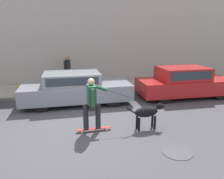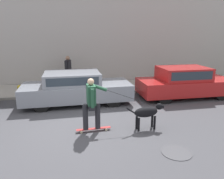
# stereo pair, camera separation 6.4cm
# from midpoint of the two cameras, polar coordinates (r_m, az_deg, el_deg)

# --- Properties ---
(ground_plane) EXTENTS (36.00, 36.00, 0.00)m
(ground_plane) POSITION_cam_midpoint_polar(r_m,az_deg,el_deg) (7.10, -7.03, -9.50)
(ground_plane) COLOR #47474C
(back_wall) EXTENTS (32.00, 0.30, 5.98)m
(back_wall) POSITION_cam_midpoint_polar(r_m,az_deg,el_deg) (12.60, -9.48, 14.98)
(back_wall) COLOR #B2ADA8
(back_wall) RESTS_ON ground_plane
(sidewalk_curb) EXTENTS (30.00, 2.57, 0.12)m
(sidewalk_curb) POSITION_cam_midpoint_polar(r_m,az_deg,el_deg) (11.50, -8.66, 0.30)
(sidewalk_curb) COLOR #A39E93
(sidewalk_curb) RESTS_ON ground_plane
(parked_car_1) EXTENTS (4.47, 1.85, 1.32)m
(parked_car_1) POSITION_cam_midpoint_polar(r_m,az_deg,el_deg) (9.16, -9.19, 0.32)
(parked_car_1) COLOR black
(parked_car_1) RESTS_ON ground_plane
(parked_car_2) EXTENTS (4.29, 1.72, 1.39)m
(parked_car_2) POSITION_cam_midpoint_polar(r_m,az_deg,el_deg) (10.49, 18.66, 1.66)
(parked_car_2) COLOR black
(parked_car_2) RESTS_ON ground_plane
(dog) EXTENTS (1.23, 0.38, 0.79)m
(dog) POSITION_cam_midpoint_polar(r_m,az_deg,el_deg) (6.77, 9.47, -5.92)
(dog) COLOR black
(dog) RESTS_ON ground_plane
(skateboarder) EXTENTS (2.56, 0.65, 1.63)m
(skateboarder) POSITION_cam_midpoint_polar(r_m,az_deg,el_deg) (6.40, -5.04, -3.31)
(skateboarder) COLOR beige
(skateboarder) RESTS_ON ground_plane
(pedestrian_with_bag) EXTENTS (0.36, 0.65, 1.58)m
(pedestrian_with_bag) POSITION_cam_midpoint_polar(r_m,az_deg,el_deg) (11.78, -11.26, 5.16)
(pedestrian_with_bag) COLOR brown
(pedestrian_with_bag) RESTS_ON sidewalk_curb
(manhole_cover) EXTENTS (0.75, 0.75, 0.01)m
(manhole_cover) POSITION_cam_midpoint_polar(r_m,az_deg,el_deg) (5.88, 16.82, -15.46)
(manhole_cover) COLOR #38383D
(manhole_cover) RESTS_ON ground_plane
(fire_hydrant) EXTENTS (0.18, 0.18, 0.72)m
(fire_hydrant) POSITION_cam_midpoint_polar(r_m,az_deg,el_deg) (10.17, -22.74, -0.78)
(fire_hydrant) COLOR gold
(fire_hydrant) RESTS_ON ground_plane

